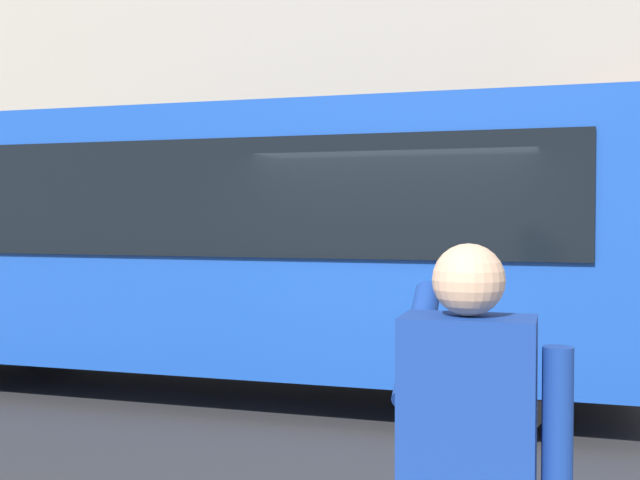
{
  "coord_description": "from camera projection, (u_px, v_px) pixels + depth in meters",
  "views": [
    {
      "loc": [
        -1.41,
        7.3,
        1.93
      ],
      "look_at": [
        0.89,
        -0.28,
        1.69
      ],
      "focal_mm": 43.97,
      "sensor_mm": 36.0,
      "label": 1
    }
  ],
  "objects": [
    {
      "name": "ground_plane",
      "position": [
        401.0,
        418.0,
        7.45
      ],
      "size": [
        60.0,
        60.0,
        0.0
      ],
      "primitive_type": "plane",
      "color": "#2B2B2D"
    },
    {
      "name": "red_bus",
      "position": [
        223.0,
        238.0,
        8.64
      ],
      "size": [
        9.05,
        2.54,
        3.08
      ],
      "color": "#1947AD",
      "rests_on": "ground_plane"
    },
    {
      "name": "pedestrian_photographer",
      "position": [
        469.0,
        476.0,
        2.38
      ],
      "size": [
        0.53,
        0.52,
        1.7
      ],
      "color": "#4C4238",
      "rests_on": "sidewalk_curb"
    }
  ]
}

